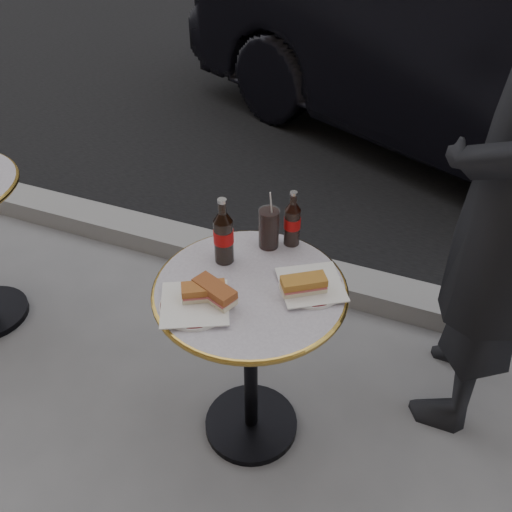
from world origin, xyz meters
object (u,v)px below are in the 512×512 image
at_px(cola_bottle_left, 223,231).
at_px(parked_car, 498,48).
at_px(plate_left, 195,305).
at_px(cola_glass, 269,228).
at_px(plate_right, 311,286).
at_px(bistro_table, 251,364).
at_px(cola_bottle_right, 292,218).

xyz_separation_m(cola_bottle_left, parked_car, (0.70, 2.61, -0.13)).
distance_m(cola_bottle_left, parked_car, 2.70).
distance_m(plate_left, parked_car, 2.93).
distance_m(plate_left, cola_glass, 0.39).
distance_m(plate_right, cola_bottle_left, 0.33).
bearing_deg(plate_left, cola_glass, 75.42).
height_order(plate_right, parked_car, parked_car).
relative_size(bistro_table, cola_glass, 5.00).
xyz_separation_m(cola_bottle_left, cola_bottle_right, (0.18, 0.17, -0.02)).
distance_m(bistro_table, plate_left, 0.42).
distance_m(plate_right, parked_car, 2.66).
bearing_deg(plate_left, cola_bottle_left, 92.71).
bearing_deg(plate_right, cola_glass, 142.87).
xyz_separation_m(plate_left, plate_right, (0.30, 0.22, -0.00)).
xyz_separation_m(plate_right, parked_car, (0.39, 2.63, -0.02)).
bearing_deg(cola_bottle_left, plate_right, -4.32).
relative_size(bistro_table, plate_left, 3.43).
xyz_separation_m(plate_left, parked_car, (0.69, 2.84, -0.02)).
bearing_deg(cola_bottle_left, bistro_table, -35.41).
height_order(cola_bottle_right, parked_car, parked_car).
relative_size(cola_bottle_left, cola_glass, 1.64).
bearing_deg(bistro_table, parked_car, 78.02).
bearing_deg(bistro_table, plate_right, 21.26).
bearing_deg(plate_left, bistro_table, 50.71).
bearing_deg(plate_left, cola_bottle_right, 68.35).
bearing_deg(plate_right, bistro_table, -158.74).
bearing_deg(bistro_table, cola_glass, 96.02).
bearing_deg(cola_glass, cola_bottle_right, 32.71).
bearing_deg(cola_bottle_left, parked_car, 74.89).
relative_size(plate_right, cola_bottle_right, 0.99).
relative_size(plate_left, cola_bottle_left, 0.89).
bearing_deg(cola_bottle_right, plate_left, -111.65).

